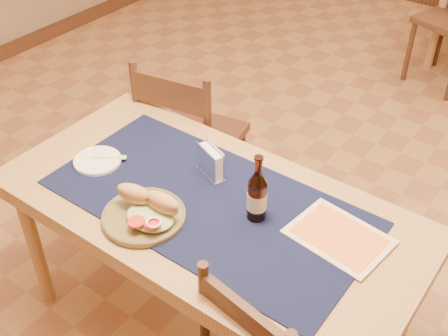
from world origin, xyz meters
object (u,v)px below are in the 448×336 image
Objects in this scene: sandwich_plate at (146,212)px; napkin_holder at (211,162)px; beer_bottle at (257,196)px; chair_main_far at (189,138)px; main_table at (208,219)px.

napkin_holder is at bearing 85.28° from sandwich_plate.
napkin_holder is at bearing 160.58° from beer_bottle.
beer_bottle is at bearing -19.42° from napkin_holder.
main_table is at bearing -45.16° from chair_main_far.
main_table is 10.78× the size of napkin_holder.
beer_bottle reaches higher than sandwich_plate.
napkin_holder is (-0.28, 0.10, -0.04)m from beer_bottle.
chair_main_far is at bearing 144.98° from beer_bottle.
beer_bottle is (0.31, 0.24, 0.07)m from sandwich_plate.
beer_bottle reaches higher than main_table.
sandwich_plate is 0.40m from beer_bottle.
beer_bottle is 0.30m from napkin_holder.
chair_main_far is at bearing 119.91° from sandwich_plate.
chair_main_far is 0.93m from sandwich_plate.
chair_main_far reaches higher than napkin_holder.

